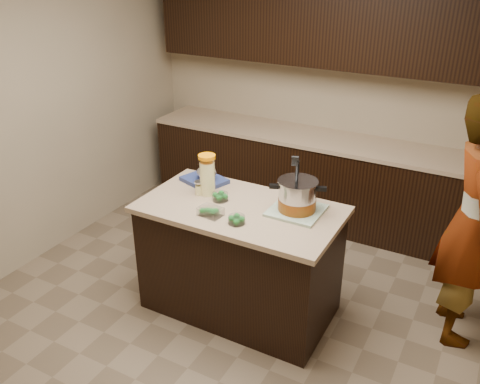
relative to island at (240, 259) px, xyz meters
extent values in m
plane|color=brown|center=(0.00, 0.00, -0.45)|extent=(4.00, 4.00, 0.00)
cube|color=tan|center=(0.00, 2.00, 0.90)|extent=(4.00, 0.04, 2.70)
cube|color=tan|center=(-2.00, 0.00, 0.90)|extent=(0.04, 4.00, 2.70)
cube|color=black|center=(0.00, 1.70, -0.02)|extent=(3.60, 0.60, 0.86)
cube|color=tan|center=(0.00, 1.70, 0.43)|extent=(3.60, 0.63, 0.04)
cube|color=black|center=(0.00, 1.82, 1.50)|extent=(3.60, 0.35, 0.75)
cube|color=black|center=(0.00, 0.00, -0.02)|extent=(1.40, 0.75, 0.86)
cube|color=tan|center=(0.00, 0.00, 0.43)|extent=(1.46, 0.81, 0.04)
cube|color=#547D57|center=(0.39, 0.13, 0.46)|extent=(0.36, 0.36, 0.02)
cylinder|color=#B7B7BC|center=(0.39, 0.13, 0.57)|extent=(0.34, 0.34, 0.21)
cylinder|color=brown|center=(0.39, 0.13, 0.51)|extent=(0.35, 0.35, 0.08)
cylinder|color=#B7B7BC|center=(0.39, 0.13, 0.68)|extent=(0.37, 0.37, 0.01)
cube|color=black|center=(0.23, 0.07, 0.64)|extent=(0.07, 0.06, 0.03)
cube|color=black|center=(0.54, 0.19, 0.64)|extent=(0.07, 0.06, 0.03)
cylinder|color=black|center=(0.39, 0.10, 0.74)|extent=(0.06, 0.11, 0.26)
cylinder|color=#F1E693|center=(-0.32, 0.07, 0.58)|extent=(0.12, 0.12, 0.26)
cylinder|color=white|center=(-0.32, 0.07, 0.59)|extent=(0.13, 0.13, 0.29)
cylinder|color=orange|center=(-0.32, 0.07, 0.75)|extent=(0.13, 0.13, 0.02)
cylinder|color=#F1E693|center=(-0.37, 0.04, 0.48)|extent=(0.07, 0.07, 0.07)
cylinder|color=white|center=(-0.37, 0.04, 0.50)|extent=(0.07, 0.07, 0.10)
cylinder|color=silver|center=(-0.37, 0.04, 0.55)|extent=(0.08, 0.08, 0.02)
cylinder|color=silver|center=(-0.18, 0.02, 0.48)|extent=(0.12, 0.12, 0.06)
cylinder|color=silver|center=(0.09, -0.22, 0.48)|extent=(0.13, 0.13, 0.06)
cube|color=silver|center=(-0.12, -0.21, 0.48)|extent=(0.18, 0.14, 0.06)
cube|color=navy|center=(-0.46, 0.24, 0.46)|extent=(0.39, 0.35, 0.03)
ellipsoid|color=silver|center=(-0.44, 0.25, 0.53)|extent=(0.17, 0.14, 0.09)
imported|color=gray|center=(1.51, 0.55, 0.45)|extent=(0.61, 0.76, 1.80)
camera|label=1|loc=(1.56, -2.86, 2.14)|focal=38.00mm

